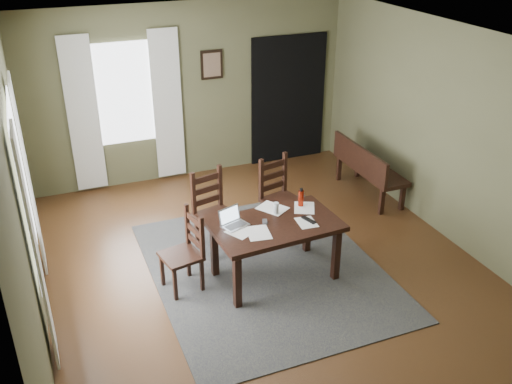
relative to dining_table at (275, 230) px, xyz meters
name	(u,v)px	position (x,y,z in m)	size (l,w,h in m)	color
ground	(265,270)	(-0.04, 0.18, -0.64)	(5.00, 6.00, 0.01)	#492C16
room_shell	(267,128)	(-0.04, 0.18, 1.17)	(5.02, 6.02, 2.71)	brown
rug	(265,269)	(-0.04, 0.18, -0.63)	(2.60, 3.20, 0.01)	#383838
dining_table	(275,230)	(0.00, 0.00, 0.00)	(1.47, 0.93, 0.71)	black
chair_end	(185,252)	(-1.01, 0.19, -0.17)	(0.48, 0.48, 0.94)	black
chair_back_left	(214,212)	(-0.45, 0.88, -0.13)	(0.55, 0.55, 1.03)	black
chair_back_right	(280,197)	(0.47, 0.93, -0.13)	(0.55, 0.55, 1.04)	black
bench	(366,166)	(2.10, 1.45, -0.16)	(0.45, 1.42, 0.80)	black
laptop	(233,221)	(-0.46, 0.15, 0.14)	(0.34, 0.30, 0.19)	#B7B7BC
computer_mouse	(265,222)	(-0.11, 0.05, 0.10)	(0.05, 0.09, 0.03)	#3F3F42
tv_remote	(309,220)	(0.37, -0.09, 0.10)	(0.05, 0.19, 0.02)	black
drinking_glass	(276,208)	(0.09, 0.20, 0.16)	(0.06, 0.06, 0.14)	silver
water_bottle	(301,198)	(0.44, 0.27, 0.19)	(0.08, 0.08, 0.23)	#A01F0C
paper_a	(239,232)	(-0.45, -0.04, 0.09)	(0.21, 0.27, 0.00)	white
paper_b	(306,222)	(0.33, -0.12, 0.09)	(0.20, 0.27, 0.00)	white
paper_c	(272,208)	(0.11, 0.33, 0.09)	(0.25, 0.33, 0.00)	white
paper_d	(304,208)	(0.46, 0.20, 0.09)	(0.23, 0.30, 0.00)	white
paper_e	(258,233)	(-0.26, -0.13, 0.09)	(0.24, 0.32, 0.00)	white
window_left	(24,188)	(-2.51, 0.38, 0.81)	(0.01, 1.30, 1.70)	white
window_back	(124,94)	(-1.04, 3.15, 0.81)	(1.00, 0.01, 1.50)	white
curtain_left_near	(36,252)	(-2.48, -0.44, 0.56)	(0.03, 0.48, 2.30)	silver
curtain_left_far	(28,178)	(-2.48, 1.20, 0.56)	(0.03, 0.48, 2.30)	silver
curtain_back_left	(83,116)	(-1.66, 3.12, 0.56)	(0.44, 0.03, 2.30)	silver
curtain_back_right	(168,106)	(-0.42, 3.12, 0.56)	(0.44, 0.03, 2.30)	silver
framed_picture	(212,65)	(0.31, 3.14, 1.11)	(0.34, 0.03, 0.44)	black
doorway_back	(288,99)	(1.61, 3.15, 0.41)	(1.30, 0.03, 2.10)	black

